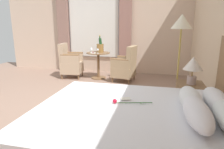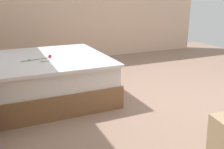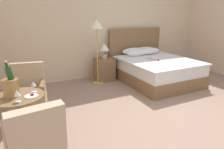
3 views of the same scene
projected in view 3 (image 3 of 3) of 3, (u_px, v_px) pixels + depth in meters
ground_plane at (174, 119)px, 3.47m from camera, size 7.96×7.96×0.00m
wall_headboard_side at (103, 23)px, 5.59m from camera, size 6.58×0.12×3.04m
bed at (154, 68)px, 5.37m from camera, size 1.74×2.10×1.34m
nightstand at (104, 69)px, 5.45m from camera, size 0.52×0.39×0.60m
bedside_lamp at (104, 48)px, 5.28m from camera, size 0.28×0.28×0.41m
floor_lamp_brass at (97, 30)px, 4.87m from camera, size 0.33×0.33×1.63m
side_table_round at (21, 117)px, 2.66m from camera, size 0.65×0.65×0.73m
champagne_bucket at (10, 85)px, 2.54m from camera, size 0.20×0.20×0.47m
wine_glass_near_bucket at (17, 93)px, 2.37m from camera, size 0.08×0.08×0.15m
wine_glass_near_edge at (33, 85)px, 2.68m from camera, size 0.08×0.08×0.15m
snack_plate at (31, 96)px, 2.56m from camera, size 0.17×0.17×0.04m
armchair_by_window at (29, 95)px, 3.42m from camera, size 0.66×0.64×0.95m
armchair_facing_bed at (36, 149)px, 2.02m from camera, size 0.59×0.63×0.97m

